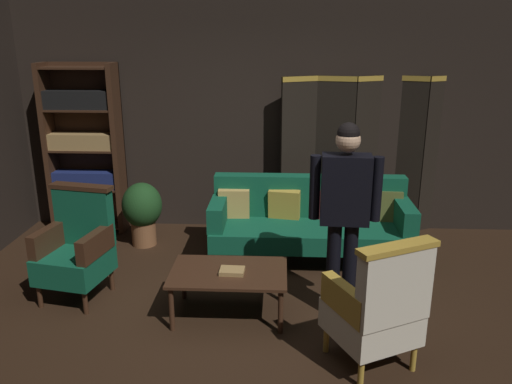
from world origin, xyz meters
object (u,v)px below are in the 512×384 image
object	(u,v)px
bookshelf	(84,145)
coffee_table	(229,276)
standing_figure	(345,204)
armchair_wing_left	(77,247)
book_tan_leather	(232,271)
armchair_gilt_accent	(378,307)
potted_plant	(142,210)
folding_screen	(369,153)
velvet_couch	(310,218)

from	to	relation	value
bookshelf	coffee_table	bearing A→B (deg)	-45.66
standing_figure	armchair_wing_left	bearing A→B (deg)	174.65
bookshelf	book_tan_leather	distance (m)	2.90
armchair_gilt_accent	book_tan_leather	bearing A→B (deg)	150.32
book_tan_leather	potted_plant	bearing A→B (deg)	127.43
folding_screen	bookshelf	bearing A→B (deg)	-177.50
armchair_wing_left	book_tan_leather	xyz separation A→B (m)	(1.47, -0.32, -0.05)
potted_plant	book_tan_leather	size ratio (longest dim) A/B	3.61
bookshelf	book_tan_leather	xyz separation A→B (m)	(1.98, -2.02, -0.64)
armchair_wing_left	velvet_couch	bearing A→B (deg)	23.76
potted_plant	velvet_couch	bearing A→B (deg)	-7.86
velvet_couch	coffee_table	distance (m)	1.46
coffee_table	potted_plant	bearing A→B (deg)	127.24
armchair_gilt_accent	bookshelf	bearing A→B (deg)	139.31
armchair_gilt_accent	potted_plant	world-z (taller)	armchair_gilt_accent
bookshelf	standing_figure	distance (m)	3.49
armchair_gilt_accent	armchair_wing_left	bearing A→B (deg)	159.69
folding_screen	potted_plant	world-z (taller)	folding_screen
velvet_couch	coffee_table	bearing A→B (deg)	-121.15
coffee_table	armchair_wing_left	xyz separation A→B (m)	(-1.43, 0.29, 0.12)
velvet_couch	armchair_wing_left	bearing A→B (deg)	-156.24
standing_figure	book_tan_leather	world-z (taller)	standing_figure
folding_screen	potted_plant	bearing A→B (deg)	-166.73
armchair_wing_left	coffee_table	bearing A→B (deg)	-11.34
armchair_gilt_accent	book_tan_leather	distance (m)	1.28
armchair_wing_left	standing_figure	bearing A→B (deg)	-5.35
coffee_table	standing_figure	xyz separation A→B (m)	(0.97, 0.06, 0.65)
folding_screen	bookshelf	xyz separation A→B (m)	(-3.44, -0.15, 0.09)
bookshelf	coffee_table	xyz separation A→B (m)	(1.94, -1.99, -0.70)
coffee_table	book_tan_leather	bearing A→B (deg)	-44.90
bookshelf	armchair_wing_left	xyz separation A→B (m)	(0.51, -1.70, -0.59)
coffee_table	standing_figure	world-z (taller)	standing_figure
velvet_couch	standing_figure	world-z (taller)	standing_figure
armchair_wing_left	book_tan_leather	distance (m)	1.50
velvet_couch	standing_figure	xyz separation A→B (m)	(0.21, -1.19, 0.57)
coffee_table	armchair_gilt_accent	world-z (taller)	armchair_gilt_accent
velvet_couch	armchair_wing_left	xyz separation A→B (m)	(-2.19, -0.96, 0.03)
standing_figure	book_tan_leather	distance (m)	1.11
velvet_couch	book_tan_leather	size ratio (longest dim) A/B	10.23
folding_screen	armchair_wing_left	xyz separation A→B (m)	(-2.93, -1.85, -0.50)
armchair_gilt_accent	armchair_wing_left	xyz separation A→B (m)	(-2.58, 0.95, 0.00)
velvet_couch	armchair_wing_left	world-z (taller)	armchair_wing_left
armchair_wing_left	potted_plant	size ratio (longest dim) A/B	1.39
folding_screen	velvet_couch	world-z (taller)	folding_screen
velvet_couch	armchair_wing_left	distance (m)	2.39
velvet_couch	armchair_gilt_accent	size ratio (longest dim) A/B	2.04
bookshelf	potted_plant	distance (m)	1.13
coffee_table	standing_figure	bearing A→B (deg)	3.72
bookshelf	standing_figure	world-z (taller)	bookshelf
velvet_couch	armchair_gilt_accent	bearing A→B (deg)	-78.55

